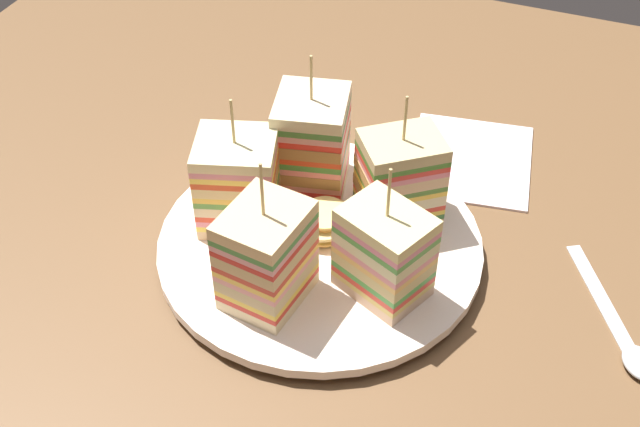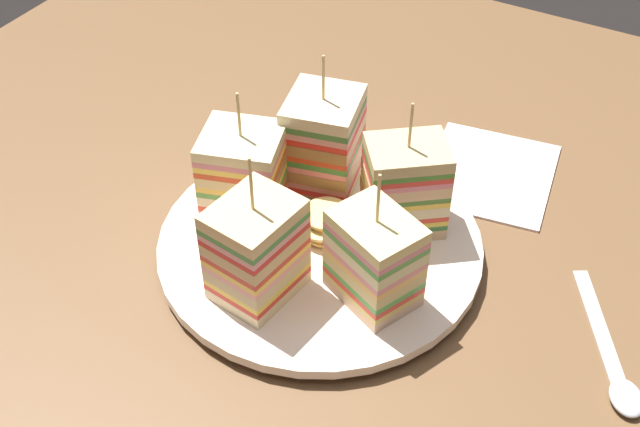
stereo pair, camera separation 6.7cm
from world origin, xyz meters
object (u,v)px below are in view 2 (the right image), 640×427
at_px(sandwich_wedge_2, 405,186).
at_px(sandwich_wedge_4, 244,175).
at_px(sandwich_wedge_3, 323,143).
at_px(sandwich_wedge_0, 256,250).
at_px(spoon, 618,374).
at_px(napkin, 490,172).
at_px(chip_pile, 328,221).
at_px(sandwich_wedge_1, 374,259).
at_px(plate, 320,245).

relative_size(sandwich_wedge_2, sandwich_wedge_4, 1.01).
xyz_separation_m(sandwich_wedge_3, sandwich_wedge_4, (-0.04, -0.07, -0.00)).
distance_m(sandwich_wedge_2, sandwich_wedge_4, 0.13).
bearing_deg(sandwich_wedge_0, sandwich_wedge_4, 47.11).
xyz_separation_m(sandwich_wedge_4, spoon, (0.33, -0.00, -0.05)).
height_order(sandwich_wedge_0, napkin, sandwich_wedge_0).
relative_size(chip_pile, napkin, 0.55).
height_order(sandwich_wedge_1, sandwich_wedge_4, sandwich_wedge_4).
relative_size(sandwich_wedge_3, napkin, 1.03).
xyz_separation_m(plate, sandwich_wedge_0, (-0.02, -0.07, 0.05)).
relative_size(plate, napkin, 2.11).
xyz_separation_m(sandwich_wedge_1, napkin, (0.02, 0.20, -0.05)).
bearing_deg(sandwich_wedge_0, spoon, -68.31).
distance_m(plate, sandwich_wedge_2, 0.09).
xyz_separation_m(sandwich_wedge_0, spoon, (0.27, 0.07, -0.06)).
distance_m(sandwich_wedge_0, chip_pile, 0.09).
height_order(plate, sandwich_wedge_0, sandwich_wedge_0).
height_order(sandwich_wedge_0, sandwich_wedge_2, sandwich_wedge_0).
xyz_separation_m(sandwich_wedge_0, sandwich_wedge_4, (-0.06, 0.07, -0.00)).
relative_size(plate, sandwich_wedge_4, 2.22).
xyz_separation_m(sandwich_wedge_2, chip_pile, (-0.05, -0.04, -0.03)).
bearing_deg(sandwich_wedge_4, sandwich_wedge_3, 41.27).
relative_size(sandwich_wedge_0, sandwich_wedge_3, 0.99).
height_order(plate, sandwich_wedge_3, sandwich_wedge_3).
relative_size(sandwich_wedge_1, napkin, 0.94).
distance_m(spoon, napkin, 0.24).
height_order(sandwich_wedge_3, sandwich_wedge_4, sandwich_wedge_3).
bearing_deg(sandwich_wedge_4, sandwich_wedge_0, -68.25).
bearing_deg(sandwich_wedge_3, sandwich_wedge_1, 32.31).
bearing_deg(sandwich_wedge_4, spoon, -18.34).
bearing_deg(sandwich_wedge_4, plate, -17.15).
height_order(spoon, napkin, spoon).
bearing_deg(napkin, plate, -117.53).
relative_size(plate, sandwich_wedge_2, 2.21).
height_order(plate, chip_pile, chip_pile).
distance_m(sandwich_wedge_1, sandwich_wedge_2, 0.09).
height_order(sandwich_wedge_3, napkin, sandwich_wedge_3).
height_order(sandwich_wedge_0, spoon, sandwich_wedge_0).
xyz_separation_m(sandwich_wedge_1, sandwich_wedge_2, (-0.01, 0.09, 0.00)).
bearing_deg(chip_pile, sandwich_wedge_1, -34.76).
distance_m(sandwich_wedge_0, napkin, 0.27).
relative_size(sandwich_wedge_1, sandwich_wedge_2, 0.98).
height_order(sandwich_wedge_4, chip_pile, sandwich_wedge_4).
bearing_deg(sandwich_wedge_0, sandwich_wedge_3, 15.52).
distance_m(sandwich_wedge_2, chip_pile, 0.07).
bearing_deg(sandwich_wedge_0, chip_pile, -3.42).
xyz_separation_m(sandwich_wedge_4, napkin, (0.16, 0.17, -0.06)).
xyz_separation_m(plate, sandwich_wedge_2, (0.05, 0.05, 0.05)).
bearing_deg(spoon, sandwich_wedge_4, -121.07).
bearing_deg(sandwich_wedge_3, sandwich_wedge_2, 68.68).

